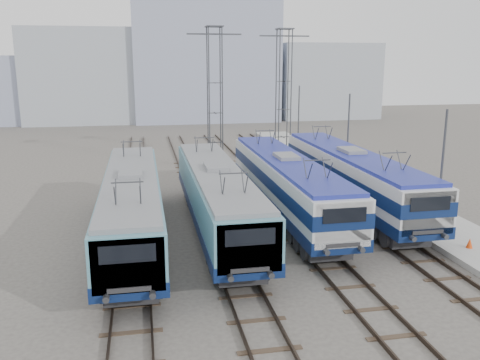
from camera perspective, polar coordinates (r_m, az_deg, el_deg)
name	(u,v)px	position (r m, az deg, el deg)	size (l,w,h in m)	color
ground	(286,273)	(23.32, 5.15, -10.32)	(160.00, 160.00, 0.00)	#514C47
platform	(406,208)	(34.06, 18.09, -3.00)	(4.00, 70.00, 0.30)	#9E9E99
locomotive_far_left	(132,203)	(26.46, -12.03, -2.57)	(2.82, 17.80, 3.35)	#0C1D49
locomotive_center_left	(217,195)	(27.54, -2.61, -1.67)	(2.81, 17.77, 3.34)	#0C1D49
locomotive_center_right	(287,181)	(30.33, 5.28, -0.14)	(2.85, 18.04, 3.39)	#0C1D49
locomotive_far_right	(352,174)	(32.69, 12.42, 0.63)	(2.89, 18.28, 3.44)	#0C1D49
catenary_tower_west	(215,93)	(43.01, -2.84, 9.70)	(4.50, 1.20, 12.00)	#3F4247
catenary_tower_east	(284,91)	(46.31, 4.91, 9.92)	(4.50, 1.20, 12.00)	#3F4247
mast_front	(441,179)	(27.47, 21.63, 0.11)	(0.12, 0.12, 7.00)	#3F4247
mast_mid	(348,142)	(37.93, 11.99, 4.17)	(0.12, 0.12, 7.00)	#3F4247
mast_rear	(298,123)	(49.10, 6.58, 6.39)	(0.12, 0.12, 7.00)	#3F4247
safety_cone	(470,243)	(27.61, 24.38, -6.45)	(0.32, 0.32, 0.50)	#D63E0E
building_west	(88,76)	(82.92, -16.72, 11.13)	(18.00, 12.00, 14.00)	#9EA6B0
building_center	(204,62)	(83.11, -4.06, 13.03)	(22.00, 14.00, 18.00)	#929AB5
building_east	(323,81)	(87.87, 9.28, 10.95)	(16.00, 12.00, 12.00)	#9EA6B0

